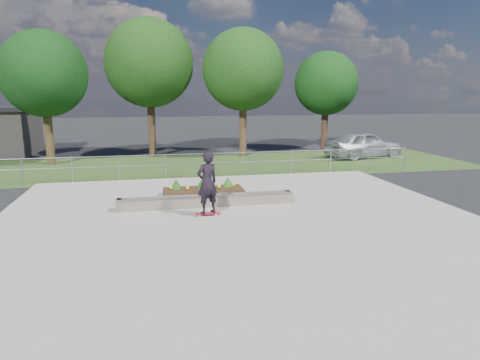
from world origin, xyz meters
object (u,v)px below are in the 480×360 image
grind_ledge (207,201)px  parked_car (363,144)px  planter_bed (203,190)px  skateboarder (207,183)px

grind_ledge → parked_car: bearing=41.6°
planter_bed → parked_car: parked_car is taller
grind_ledge → planter_bed: size_ratio=2.00×
skateboarder → grind_ledge: bearing=83.7°
grind_ledge → skateboarder: size_ratio=2.91×
grind_ledge → parked_car: parked_car is taller
planter_bed → skateboarder: bearing=-94.1°
grind_ledge → parked_car: (10.82, 9.59, 0.56)m
skateboarder → parked_car: skateboarder is taller
grind_ledge → skateboarder: skateboarder is taller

